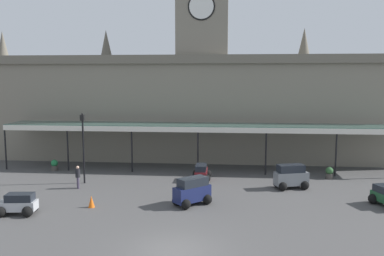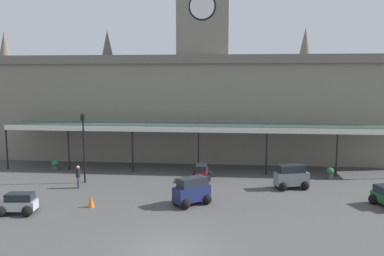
{
  "view_description": "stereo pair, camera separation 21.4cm",
  "coord_description": "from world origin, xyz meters",
  "px_view_note": "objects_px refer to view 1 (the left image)",
  "views": [
    {
      "loc": [
        2.49,
        -17.74,
        8.04
      ],
      "look_at": [
        0.0,
        9.97,
        4.56
      ],
      "focal_mm": 37.63,
      "sensor_mm": 36.0,
      "label": 1
    },
    {
      "loc": [
        2.7,
        -17.72,
        8.04
      ],
      "look_at": [
        0.0,
        9.97,
        4.56
      ],
      "focal_mm": 37.63,
      "sensor_mm": 36.0,
      "label": 2
    }
  ],
  "objects_px": {
    "car_maroon_estate": "(201,173)",
    "victorian_lamppost": "(83,140)",
    "planter_forecourt_centre": "(54,165)",
    "car_grey_van": "(291,178)",
    "traffic_cone": "(91,202)",
    "car_silver_estate": "(18,205)",
    "pedestrian_beside_cars": "(78,176)",
    "planter_near_kerb": "(329,173)",
    "car_navy_van": "(192,192)"
  },
  "relations": [
    {
      "from": "car_maroon_estate",
      "to": "victorian_lamppost",
      "type": "height_order",
      "value": "victorian_lamppost"
    },
    {
      "from": "victorian_lamppost",
      "to": "planter_forecourt_centre",
      "type": "relative_size",
      "value": 5.64
    },
    {
      "from": "car_grey_van",
      "to": "traffic_cone",
      "type": "relative_size",
      "value": 3.46
    },
    {
      "from": "car_grey_van",
      "to": "car_silver_estate",
      "type": "height_order",
      "value": "car_grey_van"
    },
    {
      "from": "victorian_lamppost",
      "to": "car_silver_estate",
      "type": "bearing_deg",
      "value": -100.8
    },
    {
      "from": "car_maroon_estate",
      "to": "traffic_cone",
      "type": "distance_m",
      "value": 9.75
    },
    {
      "from": "car_grey_van",
      "to": "traffic_cone",
      "type": "height_order",
      "value": "car_grey_van"
    },
    {
      "from": "car_silver_estate",
      "to": "traffic_cone",
      "type": "xyz_separation_m",
      "value": [
        3.89,
        1.67,
        -0.19
      ]
    },
    {
      "from": "pedestrian_beside_cars",
      "to": "planter_near_kerb",
      "type": "height_order",
      "value": "pedestrian_beside_cars"
    },
    {
      "from": "car_maroon_estate",
      "to": "planter_forecourt_centre",
      "type": "height_order",
      "value": "car_maroon_estate"
    },
    {
      "from": "planter_forecourt_centre",
      "to": "car_silver_estate",
      "type": "bearing_deg",
      "value": -76.4
    },
    {
      "from": "pedestrian_beside_cars",
      "to": "traffic_cone",
      "type": "xyz_separation_m",
      "value": [
        2.44,
        -4.16,
        -0.54
      ]
    },
    {
      "from": "pedestrian_beside_cars",
      "to": "car_grey_van",
      "type": "bearing_deg",
      "value": 4.98
    },
    {
      "from": "planter_near_kerb",
      "to": "car_silver_estate",
      "type": "bearing_deg",
      "value": -153.14
    },
    {
      "from": "car_maroon_estate",
      "to": "car_navy_van",
      "type": "distance_m",
      "value": 6.31
    },
    {
      "from": "traffic_cone",
      "to": "car_silver_estate",
      "type": "bearing_deg",
      "value": -156.72
    },
    {
      "from": "planter_near_kerb",
      "to": "pedestrian_beside_cars",
      "type": "bearing_deg",
      "value": -166.6
    },
    {
      "from": "pedestrian_beside_cars",
      "to": "victorian_lamppost",
      "type": "height_order",
      "value": "victorian_lamppost"
    },
    {
      "from": "car_grey_van",
      "to": "car_silver_estate",
      "type": "xyz_separation_m",
      "value": [
        -16.96,
        -7.19,
        -0.24
      ]
    },
    {
      "from": "car_maroon_estate",
      "to": "planter_near_kerb",
      "type": "distance_m",
      "value": 10.28
    },
    {
      "from": "planter_forecourt_centre",
      "to": "pedestrian_beside_cars",
      "type": "bearing_deg",
      "value": -52.07
    },
    {
      "from": "victorian_lamppost",
      "to": "planter_near_kerb",
      "type": "relative_size",
      "value": 5.64
    },
    {
      "from": "pedestrian_beside_cars",
      "to": "traffic_cone",
      "type": "height_order",
      "value": "pedestrian_beside_cars"
    },
    {
      "from": "pedestrian_beside_cars",
      "to": "traffic_cone",
      "type": "distance_m",
      "value": 4.85
    },
    {
      "from": "car_grey_van",
      "to": "planter_forecourt_centre",
      "type": "xyz_separation_m",
      "value": [
        -19.66,
        3.98,
        -0.32
      ]
    },
    {
      "from": "car_navy_van",
      "to": "planter_forecourt_centre",
      "type": "relative_size",
      "value": 2.64
    },
    {
      "from": "car_navy_van",
      "to": "victorian_lamppost",
      "type": "distance_m",
      "value": 10.16
    },
    {
      "from": "car_silver_estate",
      "to": "victorian_lamppost",
      "type": "relative_size",
      "value": 0.43
    },
    {
      "from": "car_navy_van",
      "to": "victorian_lamppost",
      "type": "relative_size",
      "value": 0.47
    },
    {
      "from": "car_grey_van",
      "to": "car_navy_van",
      "type": "distance_m",
      "value": 8.15
    },
    {
      "from": "car_grey_van",
      "to": "planter_forecourt_centre",
      "type": "height_order",
      "value": "car_grey_van"
    },
    {
      "from": "traffic_cone",
      "to": "planter_forecourt_centre",
      "type": "height_order",
      "value": "planter_forecourt_centre"
    },
    {
      "from": "victorian_lamppost",
      "to": "car_navy_van",
      "type": "bearing_deg",
      "value": -27.56
    },
    {
      "from": "pedestrian_beside_cars",
      "to": "traffic_cone",
      "type": "relative_size",
      "value": 2.25
    },
    {
      "from": "traffic_cone",
      "to": "planter_near_kerb",
      "type": "bearing_deg",
      "value": 27.67
    },
    {
      "from": "car_silver_estate",
      "to": "car_grey_van",
      "type": "bearing_deg",
      "value": 22.97
    },
    {
      "from": "car_navy_van",
      "to": "planter_near_kerb",
      "type": "distance_m",
      "value": 12.85
    },
    {
      "from": "car_navy_van",
      "to": "pedestrian_beside_cars",
      "type": "bearing_deg",
      "value": 160.4
    },
    {
      "from": "car_grey_van",
      "to": "pedestrian_beside_cars",
      "type": "relative_size",
      "value": 1.54
    },
    {
      "from": "car_maroon_estate",
      "to": "planter_near_kerb",
      "type": "xyz_separation_m",
      "value": [
        10.2,
        1.31,
        -0.07
      ]
    },
    {
      "from": "pedestrian_beside_cars",
      "to": "planter_forecourt_centre",
      "type": "xyz_separation_m",
      "value": [
        -4.15,
        5.33,
        -0.42
      ]
    },
    {
      "from": "car_silver_estate",
      "to": "car_maroon_estate",
      "type": "bearing_deg",
      "value": 41.39
    },
    {
      "from": "planter_near_kerb",
      "to": "car_navy_van",
      "type": "bearing_deg",
      "value": -143.65
    },
    {
      "from": "car_grey_van",
      "to": "pedestrian_beside_cars",
      "type": "height_order",
      "value": "car_grey_van"
    },
    {
      "from": "planter_near_kerb",
      "to": "car_maroon_estate",
      "type": "bearing_deg",
      "value": -172.65
    },
    {
      "from": "traffic_cone",
      "to": "planter_near_kerb",
      "type": "height_order",
      "value": "planter_near_kerb"
    },
    {
      "from": "car_maroon_estate",
      "to": "planter_forecourt_centre",
      "type": "distance_m",
      "value": 13.14
    },
    {
      "from": "car_grey_van",
      "to": "car_silver_estate",
      "type": "bearing_deg",
      "value": -157.03
    },
    {
      "from": "car_navy_van",
      "to": "planter_forecourt_centre",
      "type": "xyz_separation_m",
      "value": [
        -12.82,
        8.41,
        -0.32
      ]
    },
    {
      "from": "car_maroon_estate",
      "to": "planter_near_kerb",
      "type": "height_order",
      "value": "car_maroon_estate"
    }
  ]
}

